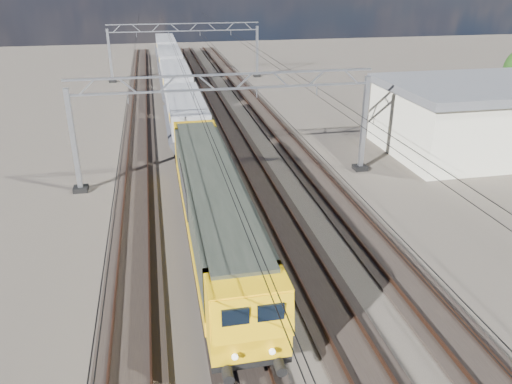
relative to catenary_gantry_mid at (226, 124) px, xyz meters
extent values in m
plane|color=#29241F|center=(0.00, -4.00, -3.91)|extent=(160.00, 160.00, 0.00)
cube|color=black|center=(-6.00, -4.00, -3.85)|extent=(2.60, 140.00, 0.12)
cube|color=#513020|center=(-6.72, -4.00, -3.69)|extent=(0.08, 140.00, 0.16)
cube|color=#513020|center=(-5.28, -4.00, -3.69)|extent=(0.08, 140.00, 0.16)
cube|color=black|center=(-2.00, -4.00, -3.85)|extent=(2.60, 140.00, 0.12)
cube|color=#513020|center=(-2.72, -4.00, -3.69)|extent=(0.08, 140.00, 0.16)
cube|color=#513020|center=(-1.28, -4.00, -3.69)|extent=(0.08, 140.00, 0.16)
cube|color=black|center=(2.00, -4.00, -3.85)|extent=(2.60, 140.00, 0.12)
cube|color=#513020|center=(1.28, -4.00, -3.69)|extent=(0.08, 140.00, 0.16)
cube|color=#513020|center=(2.72, -4.00, -3.69)|extent=(0.08, 140.00, 0.16)
cube|color=black|center=(6.00, -4.00, -3.85)|extent=(2.60, 140.00, 0.12)
cube|color=#513020|center=(5.28, -4.00, -3.69)|extent=(0.08, 140.00, 0.16)
cube|color=#513020|center=(6.72, -4.00, -3.69)|extent=(0.08, 140.00, 0.16)
cube|color=#9B9FA9|center=(-9.50, 0.00, -0.61)|extent=(0.30, 0.30, 6.60)
cube|color=#9B9FA9|center=(9.50, 0.00, -0.61)|extent=(0.30, 0.30, 6.60)
cube|color=black|center=(-9.50, 0.00, -3.76)|extent=(0.90, 0.90, 0.30)
cube|color=black|center=(9.50, 0.00, -3.76)|extent=(0.90, 0.90, 0.30)
cube|color=#9B9FA9|center=(0.00, 0.00, 3.14)|extent=(19.30, 0.18, 0.12)
cube|color=#9B9FA9|center=(0.00, 0.00, 2.24)|extent=(19.30, 0.18, 0.12)
cube|color=#9B9FA9|center=(-8.31, 0.00, 2.69)|extent=(1.03, 0.10, 0.94)
cube|color=#9B9FA9|center=(-5.94, 0.00, 2.69)|extent=(1.03, 0.10, 0.94)
cube|color=#9B9FA9|center=(-3.56, 0.00, 2.69)|extent=(1.03, 0.10, 0.94)
cube|color=#9B9FA9|center=(-1.19, 0.00, 2.69)|extent=(1.03, 0.10, 0.94)
cube|color=#9B9FA9|center=(1.19, 0.00, 2.69)|extent=(1.03, 0.10, 0.94)
cube|color=#9B9FA9|center=(3.56, 0.00, 2.69)|extent=(1.03, 0.10, 0.94)
cube|color=#9B9FA9|center=(5.94, 0.00, 2.69)|extent=(1.03, 0.10, 0.94)
cube|color=#9B9FA9|center=(8.31, 0.00, 2.69)|extent=(1.03, 0.10, 0.94)
cube|color=#9B9FA9|center=(-6.00, 0.00, 1.92)|extent=(0.06, 0.06, 0.65)
cube|color=#9B9FA9|center=(-2.00, 0.00, 1.92)|extent=(0.06, 0.06, 0.65)
cube|color=#9B9FA9|center=(2.00, 0.00, 1.92)|extent=(0.06, 0.06, 0.65)
cube|color=#9B9FA9|center=(6.00, 0.00, 1.92)|extent=(0.06, 0.06, 0.65)
cube|color=#9B9FA9|center=(-9.50, 36.00, -0.61)|extent=(0.30, 0.30, 6.60)
cube|color=#9B9FA9|center=(9.50, 36.00, -0.61)|extent=(0.30, 0.30, 6.60)
cube|color=black|center=(-9.50, 36.00, -3.76)|extent=(0.90, 0.90, 0.30)
cube|color=black|center=(9.50, 36.00, -3.76)|extent=(0.90, 0.90, 0.30)
cube|color=#9B9FA9|center=(0.00, 36.00, 3.14)|extent=(19.30, 0.18, 0.12)
cube|color=#9B9FA9|center=(0.00, 36.00, 2.24)|extent=(19.30, 0.18, 0.12)
cube|color=#9B9FA9|center=(-8.31, 36.00, 2.69)|extent=(1.03, 0.10, 0.94)
cube|color=#9B9FA9|center=(-5.94, 36.00, 2.69)|extent=(1.03, 0.10, 0.94)
cube|color=#9B9FA9|center=(-3.56, 36.00, 2.69)|extent=(1.03, 0.10, 0.94)
cube|color=#9B9FA9|center=(-1.19, 36.00, 2.69)|extent=(1.03, 0.10, 0.94)
cube|color=#9B9FA9|center=(1.19, 36.00, 2.69)|extent=(1.03, 0.10, 0.94)
cube|color=#9B9FA9|center=(3.56, 36.00, 2.69)|extent=(1.03, 0.10, 0.94)
cube|color=#9B9FA9|center=(5.94, 36.00, 2.69)|extent=(1.03, 0.10, 0.94)
cube|color=#9B9FA9|center=(8.31, 36.00, 2.69)|extent=(1.03, 0.10, 0.94)
cube|color=#9B9FA9|center=(-6.00, 36.00, 1.92)|extent=(0.06, 0.06, 0.65)
cube|color=#9B9FA9|center=(-2.00, 36.00, 1.92)|extent=(0.06, 0.06, 0.65)
cube|color=#9B9FA9|center=(2.00, 36.00, 1.92)|extent=(0.06, 0.06, 0.65)
cube|color=#9B9FA9|center=(6.00, 36.00, 1.92)|extent=(0.06, 0.06, 0.65)
cylinder|color=black|center=(-6.00, 4.00, 1.59)|extent=(0.03, 140.00, 0.03)
cylinder|color=black|center=(-6.00, 4.00, 2.09)|extent=(0.03, 140.00, 0.03)
cylinder|color=black|center=(-2.00, 4.00, 1.59)|extent=(0.03, 140.00, 0.03)
cylinder|color=black|center=(-2.00, 4.00, 2.09)|extent=(0.03, 140.00, 0.03)
cylinder|color=black|center=(2.00, 4.00, 1.59)|extent=(0.03, 140.00, 0.03)
cylinder|color=black|center=(2.00, 4.00, 2.09)|extent=(0.03, 140.00, 0.03)
cylinder|color=black|center=(6.00, 4.00, 1.59)|extent=(0.03, 140.00, 0.03)
cylinder|color=black|center=(6.00, 4.00, 2.09)|extent=(0.03, 140.00, 0.03)
cube|color=black|center=(-2.00, -15.17, -3.16)|extent=(2.20, 3.60, 0.60)
cube|color=black|center=(-2.00, -2.17, -3.16)|extent=(2.20, 3.60, 0.60)
cube|color=black|center=(-2.00, -8.67, -2.78)|extent=(2.65, 20.00, 0.25)
cube|color=black|center=(-2.00, -8.67, -3.16)|extent=(2.20, 4.50, 0.75)
cube|color=#252A23|center=(-2.00, -8.67, -1.36)|extent=(2.65, 17.00, 2.60)
cube|color=yellow|center=(-3.34, -8.67, -2.36)|extent=(0.04, 17.00, 0.60)
cube|color=yellow|center=(-0.66, -8.67, -2.36)|extent=(0.04, 17.00, 0.60)
cube|color=black|center=(-3.35, -7.67, -1.01)|extent=(0.05, 5.00, 1.40)
cube|color=black|center=(-0.65, -7.67, -1.01)|extent=(0.05, 5.00, 1.40)
cube|color=#252A23|center=(-2.00, -8.67, 0.01)|extent=(2.25, 18.00, 0.15)
cube|color=yellow|center=(-2.00, -17.77, -1.36)|extent=(2.65, 1.80, 2.60)
cube|color=yellow|center=(-2.00, -18.72, -0.86)|extent=(2.60, 0.46, 1.52)
cube|color=black|center=(-2.55, -18.82, -0.76)|extent=(0.85, 0.08, 0.75)
cube|color=black|center=(-1.45, -18.82, -0.76)|extent=(0.85, 0.08, 0.75)
cylinder|color=black|center=(-2.85, -18.97, -2.76)|extent=(0.36, 0.50, 0.36)
cylinder|color=black|center=(-1.15, -18.97, -2.76)|extent=(0.36, 0.50, 0.36)
cylinder|color=white|center=(-2.60, -18.87, -2.16)|extent=(0.20, 0.08, 0.20)
cylinder|color=white|center=(-1.40, -18.87, -2.16)|extent=(0.20, 0.08, 0.20)
cube|color=yellow|center=(-2.00, 0.43, -1.36)|extent=(2.65, 1.80, 2.60)
cube|color=yellow|center=(-2.00, 1.38, -0.86)|extent=(2.60, 0.46, 1.52)
cube|color=black|center=(-2.55, 1.48, -0.76)|extent=(0.85, 0.08, 0.75)
cube|color=black|center=(-1.45, 1.48, -0.76)|extent=(0.85, 0.08, 0.75)
cylinder|color=black|center=(-2.85, 1.63, -2.76)|extent=(0.36, 0.50, 0.36)
cylinder|color=black|center=(-1.15, 1.63, -2.76)|extent=(0.36, 0.50, 0.36)
cylinder|color=white|center=(-2.60, 1.53, -2.16)|extent=(0.20, 0.08, 0.20)
cylinder|color=white|center=(-1.40, 1.53, -2.16)|extent=(0.20, 0.08, 0.20)
cube|color=black|center=(-2.00, 4.53, -3.19)|extent=(2.20, 2.60, 0.55)
cube|color=black|center=(-2.00, 13.53, -3.19)|extent=(2.20, 2.60, 0.55)
cube|color=black|center=(-2.00, 9.03, -2.83)|extent=(2.40, 13.00, 0.20)
cube|color=gray|center=(-2.00, 9.03, -1.11)|extent=(2.80, 12.00, 1.80)
cube|color=#45474D|center=(-2.95, 9.03, -2.36)|extent=(1.48, 12.00, 1.36)
cube|color=#45474D|center=(-1.05, 9.03, -2.36)|extent=(1.48, 12.00, 1.36)
cube|color=yellow|center=(-3.42, 6.03, -1.01)|extent=(0.04, 1.20, 0.50)
cube|color=black|center=(-2.00, 18.73, -3.19)|extent=(2.20, 2.60, 0.55)
cube|color=black|center=(-2.00, 27.73, -3.19)|extent=(2.20, 2.60, 0.55)
cube|color=black|center=(-2.00, 23.23, -2.83)|extent=(2.40, 13.00, 0.20)
cube|color=gray|center=(-2.00, 23.23, -1.11)|extent=(2.80, 12.00, 1.80)
cube|color=#45474D|center=(-2.95, 23.23, -2.36)|extent=(1.48, 12.00, 1.36)
cube|color=#45474D|center=(-1.05, 23.23, -2.36)|extent=(1.48, 12.00, 1.36)
cube|color=yellow|center=(-3.42, 20.23, -1.01)|extent=(0.04, 1.20, 0.50)
cube|color=black|center=(-2.00, 32.93, -3.19)|extent=(2.20, 2.60, 0.55)
cube|color=black|center=(-2.00, 41.93, -3.19)|extent=(2.20, 2.60, 0.55)
cube|color=black|center=(-2.00, 37.43, -2.83)|extent=(2.40, 13.00, 0.20)
cube|color=gray|center=(-2.00, 37.43, -1.11)|extent=(2.80, 12.00, 1.80)
cube|color=#45474D|center=(-2.95, 37.43, -2.36)|extent=(1.48, 12.00, 1.36)
cube|color=#45474D|center=(-1.05, 37.43, -2.36)|extent=(1.48, 12.00, 1.36)
cube|color=yellow|center=(-3.42, 34.43, -1.01)|extent=(0.04, 1.20, 0.50)
cube|color=black|center=(-2.00, 47.13, -3.19)|extent=(2.20, 2.60, 0.55)
cube|color=black|center=(-2.00, 56.13, -3.19)|extent=(2.20, 2.60, 0.55)
cube|color=black|center=(-2.00, 51.63, -2.83)|extent=(2.40, 13.00, 0.20)
cube|color=gray|center=(-2.00, 51.63, -1.11)|extent=(2.80, 12.00, 1.80)
cube|color=#45474D|center=(-2.95, 51.63, -2.36)|extent=(1.48, 12.00, 1.36)
cube|color=#45474D|center=(-1.05, 51.63, -2.36)|extent=(1.48, 12.00, 1.36)
cube|color=yellow|center=(-3.42, 48.63, -1.01)|extent=(0.04, 1.20, 0.50)
cube|color=silver|center=(22.00, 2.00, -1.51)|extent=(18.00, 10.00, 4.80)
cube|color=slate|center=(22.00, 2.00, 1.19)|extent=(18.60, 10.60, 0.60)
camera|label=1|loc=(-4.41, -30.96, 8.81)|focal=35.00mm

